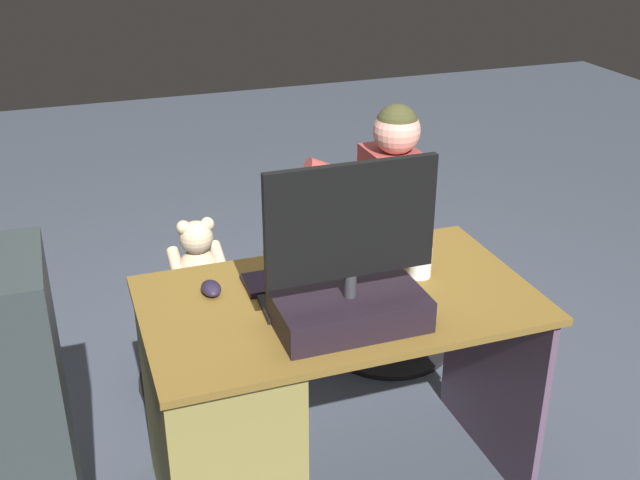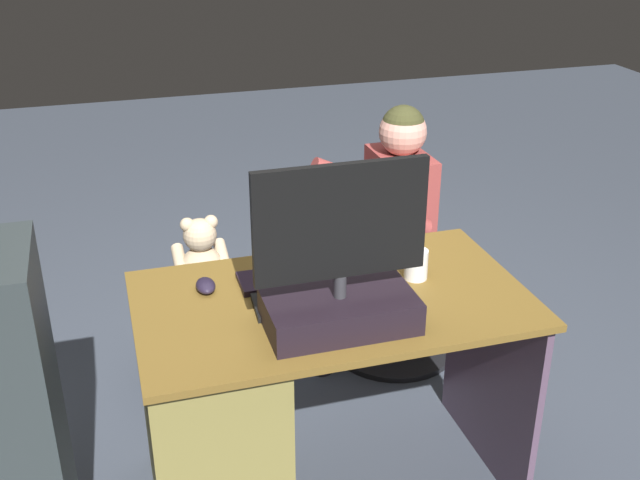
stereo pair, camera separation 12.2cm
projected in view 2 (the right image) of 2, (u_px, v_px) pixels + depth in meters
The scene contains 12 objects.
ground_plane at pixel (302, 419), 3.02m from camera, with size 10.00×10.00×0.00m, color #3E4652.
desk at pixel (238, 408), 2.44m from camera, with size 1.20×0.70×0.75m.
monitor at pixel (340, 284), 2.16m from camera, with size 0.49×0.24×0.49m.
keyboard at pixel (304, 276), 2.47m from camera, with size 0.42×0.14×0.02m, color black.
computer_mouse at pixel (206, 286), 2.40m from camera, with size 0.06×0.10×0.04m, color #231C2F.
cup at pixel (416, 264), 2.46m from camera, with size 0.08×0.08×0.10m, color white.
tv_remote at pixel (262, 307), 2.29m from camera, with size 0.04×0.15×0.02m, color black.
notebook_binder at pixel (360, 302), 2.31m from camera, with size 0.22×0.30×0.02m, color beige.
office_chair_teddy at pixel (207, 328), 3.17m from camera, with size 0.56×0.56×0.43m.
teddy_bear at pixel (201, 256), 3.04m from camera, with size 0.22×0.22×0.31m.
visitor_chair at pixel (395, 299), 3.37m from camera, with size 0.55×0.55×0.43m.
person at pixel (381, 216), 3.18m from camera, with size 0.51×0.48×1.11m.
Camera 2 is at (0.62, 2.35, 1.93)m, focal length 43.38 mm.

